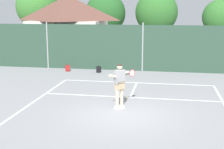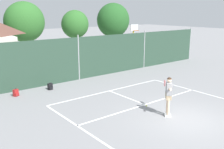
{
  "view_description": "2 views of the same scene",
  "coord_description": "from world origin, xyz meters",
  "px_view_note": "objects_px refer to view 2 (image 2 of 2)",
  "views": [
    {
      "loc": [
        1.67,
        -11.74,
        4.02
      ],
      "look_at": [
        -0.89,
        2.66,
        1.01
      ],
      "focal_mm": 51.49,
      "sensor_mm": 36.0,
      "label": 1
    },
    {
      "loc": [
        -9.23,
        -6.36,
        4.75
      ],
      "look_at": [
        -0.27,
        4.9,
        1.19
      ],
      "focal_mm": 41.32,
      "sensor_mm": 36.0,
      "label": 2
    }
  ],
  "objects_px": {
    "tennis_player": "(169,93)",
    "tennis_ball": "(146,106)",
    "backpack_red": "(16,93)",
    "basketball_hoop": "(134,38)",
    "backpack_black": "(50,87)"
  },
  "relations": [
    {
      "from": "tennis_ball",
      "to": "backpack_black",
      "type": "bearing_deg",
      "value": 114.25
    },
    {
      "from": "backpack_black",
      "to": "tennis_ball",
      "type": "bearing_deg",
      "value": -65.75
    },
    {
      "from": "tennis_ball",
      "to": "basketball_hoop",
      "type": "bearing_deg",
      "value": 50.25
    },
    {
      "from": "tennis_player",
      "to": "tennis_ball",
      "type": "relative_size",
      "value": 28.1
    },
    {
      "from": "tennis_ball",
      "to": "backpack_red",
      "type": "bearing_deg",
      "value": 128.88
    },
    {
      "from": "basketball_hoop",
      "to": "backpack_red",
      "type": "bearing_deg",
      "value": -165.86
    },
    {
      "from": "tennis_player",
      "to": "tennis_ball",
      "type": "distance_m",
      "value": 1.82
    },
    {
      "from": "tennis_ball",
      "to": "backpack_red",
      "type": "distance_m",
      "value": 7.44
    },
    {
      "from": "basketball_hoop",
      "to": "backpack_black",
      "type": "distance_m",
      "value": 10.59
    },
    {
      "from": "basketball_hoop",
      "to": "tennis_ball",
      "type": "distance_m",
      "value": 11.69
    },
    {
      "from": "basketball_hoop",
      "to": "tennis_player",
      "type": "relative_size",
      "value": 1.91
    },
    {
      "from": "tennis_ball",
      "to": "backpack_red",
      "type": "relative_size",
      "value": 0.14
    },
    {
      "from": "tennis_player",
      "to": "backpack_red",
      "type": "height_order",
      "value": "tennis_player"
    },
    {
      "from": "tennis_player",
      "to": "backpack_red",
      "type": "relative_size",
      "value": 4.01
    },
    {
      "from": "tennis_player",
      "to": "backpack_red",
      "type": "distance_m",
      "value": 8.62
    }
  ]
}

